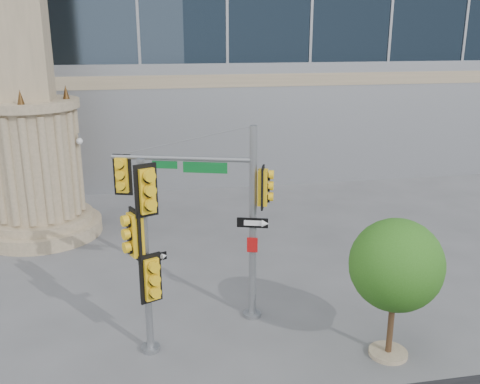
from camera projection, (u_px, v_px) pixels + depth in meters
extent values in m
plane|color=#545456|center=(241.00, 349.00, 13.06)|extent=(120.00, 120.00, 0.00)
cylinder|color=gray|center=(43.00, 227.00, 20.39)|extent=(4.40, 4.40, 0.50)
cylinder|color=gray|center=(42.00, 218.00, 20.27)|extent=(3.80, 3.80, 0.30)
cylinder|color=gray|center=(36.00, 163.00, 19.65)|extent=(3.00, 3.00, 4.00)
cylinder|color=gray|center=(29.00, 104.00, 19.03)|extent=(3.50, 3.50, 0.30)
cone|color=#472D14|center=(66.00, 92.00, 19.14)|extent=(0.24, 0.24, 0.50)
cylinder|color=slate|center=(252.00, 314.00, 14.56)|extent=(0.49, 0.49, 0.10)
cylinder|color=slate|center=(253.00, 226.00, 13.81)|extent=(0.19, 0.19, 5.23)
cylinder|color=slate|center=(181.00, 158.00, 13.52)|extent=(3.53, 1.22, 0.12)
cube|color=#0B6325|center=(205.00, 168.00, 13.49)|extent=(1.09, 0.37, 0.28)
cube|color=yellow|center=(123.00, 175.00, 13.83)|extent=(0.53, 0.38, 1.09)
cube|color=yellow|center=(263.00, 188.00, 13.48)|extent=(0.38, 0.53, 1.09)
cube|color=black|center=(252.00, 223.00, 13.66)|extent=(0.77, 0.27, 0.26)
cube|color=#B11010|center=(252.00, 245.00, 13.84)|extent=(0.27, 0.11, 0.40)
cylinder|color=slate|center=(151.00, 348.00, 12.99)|extent=(0.46, 0.46, 0.11)
cylinder|color=slate|center=(146.00, 260.00, 12.31)|extent=(0.17, 0.17, 4.79)
cube|color=yellow|center=(146.00, 190.00, 11.64)|extent=(0.59, 0.46, 1.20)
cube|color=yellow|center=(136.00, 235.00, 12.00)|extent=(0.46, 0.59, 1.20)
cube|color=yellow|center=(151.00, 278.00, 12.26)|extent=(0.59, 0.46, 1.20)
cube|color=black|center=(155.00, 258.00, 12.30)|extent=(0.56, 0.26, 0.19)
cylinder|color=gray|center=(388.00, 353.00, 12.81)|extent=(0.92, 0.92, 0.10)
cylinder|color=#382314|center=(391.00, 321.00, 12.56)|extent=(0.14, 0.14, 1.84)
sphere|color=#296316|center=(396.00, 265.00, 12.14)|extent=(2.15, 2.15, 2.15)
sphere|color=#296316|center=(408.00, 271.00, 12.56)|extent=(1.33, 1.33, 1.33)
sphere|color=#296316|center=(386.00, 281.00, 11.92)|extent=(1.12, 1.12, 1.12)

